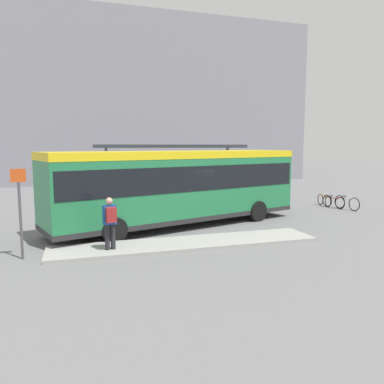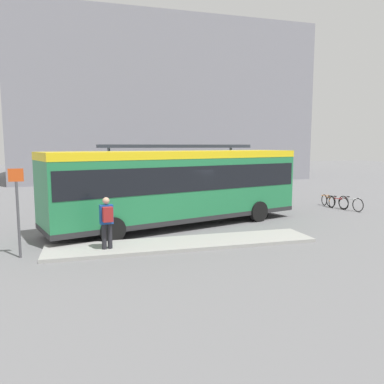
{
  "view_description": "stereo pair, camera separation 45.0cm",
  "coord_description": "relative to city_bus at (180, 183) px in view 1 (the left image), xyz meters",
  "views": [
    {
      "loc": [
        -4.26,
        -15.59,
        3.49
      ],
      "look_at": [
        0.57,
        0.0,
        1.47
      ],
      "focal_mm": 35.0,
      "sensor_mm": 36.0,
      "label": 1
    },
    {
      "loc": [
        -3.83,
        -15.72,
        3.49
      ],
      "look_at": [
        0.57,
        0.0,
        1.47
      ],
      "focal_mm": 35.0,
      "sensor_mm": 36.0,
      "label": 2
    }
  ],
  "objects": [
    {
      "name": "potted_planter_near_shelter",
      "position": [
        -0.3,
        3.44,
        -1.3
      ],
      "size": [
        0.7,
        0.7,
        1.15
      ],
      "color": "slate",
      "rests_on": "ground_plane"
    },
    {
      "name": "curb_island",
      "position": [
        -0.62,
        -3.23,
        -1.84
      ],
      "size": [
        9.45,
        1.8,
        0.12
      ],
      "color": "#9E9E99",
      "rests_on": "ground_plane"
    },
    {
      "name": "bicycle_white",
      "position": [
        9.89,
        1.3,
        -1.53
      ],
      "size": [
        0.48,
        1.73,
        0.75
      ],
      "rotation": [
        0.0,
        0.0,
        -1.44
      ],
      "color": "black",
      "rests_on": "ground_plane"
    },
    {
      "name": "bicycle_orange",
      "position": [
        9.49,
        2.74,
        -1.57
      ],
      "size": [
        0.48,
        1.53,
        0.66
      ],
      "rotation": [
        0.0,
        0.0,
        1.42
      ],
      "color": "black",
      "rests_on": "ground_plane"
    },
    {
      "name": "pedestrian_waiting",
      "position": [
        -3.29,
        -3.46,
        -0.8
      ],
      "size": [
        0.45,
        0.48,
        1.71
      ],
      "rotation": [
        0.0,
        0.0,
        1.73
      ],
      "color": "#232328",
      "rests_on": "curb_island"
    },
    {
      "name": "station_shelter",
      "position": [
        1.04,
        6.01,
        1.5
      ],
      "size": [
        8.67,
        2.92,
        3.56
      ],
      "color": "#383D47",
      "rests_on": "ground_plane"
    },
    {
      "name": "potted_planter_far_side",
      "position": [
        1.13,
        3.7,
        -1.22
      ],
      "size": [
        0.93,
        0.93,
        1.33
      ],
      "color": "slate",
      "rests_on": "ground_plane"
    },
    {
      "name": "ground_plane",
      "position": [
        -0.01,
        -0.0,
        -1.9
      ],
      "size": [
        120.0,
        120.0,
        0.0
      ],
      "primitive_type": "plane",
      "color": "slate"
    },
    {
      "name": "platform_sign",
      "position": [
        -5.96,
        -3.29,
        -0.35
      ],
      "size": [
        0.44,
        0.08,
        2.8
      ],
      "color": "#4C4C51",
      "rests_on": "ground_plane"
    },
    {
      "name": "bicycle_red",
      "position": [
        9.58,
        2.02,
        -1.56
      ],
      "size": [
        0.48,
        1.59,
        0.69
      ],
      "rotation": [
        0.0,
        0.0,
        -1.41
      ],
      "color": "black",
      "rests_on": "ground_plane"
    },
    {
      "name": "city_bus",
      "position": [
        0.0,
        0.0,
        0.0
      ],
      "size": [
        11.67,
        5.76,
        3.27
      ],
      "rotation": [
        0.0,
        0.0,
        0.3
      ],
      "color": "#237A47",
      "rests_on": "ground_plane"
    },
    {
      "name": "station_building",
      "position": [
        4.1,
        26.62,
        5.94
      ],
      "size": [
        29.2,
        15.62,
        15.7
      ],
      "color": "gray",
      "rests_on": "ground_plane"
    }
  ]
}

